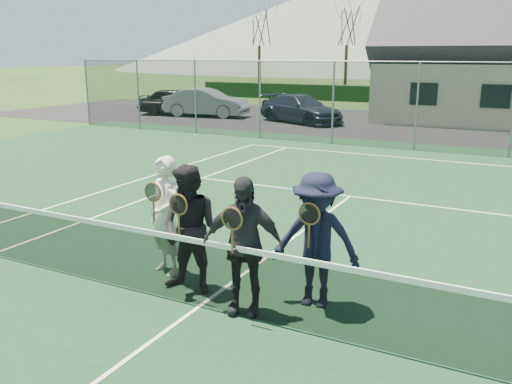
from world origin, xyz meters
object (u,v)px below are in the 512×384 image
at_px(car_b, 206,103).
at_px(player_c, 243,246).
at_px(player_a, 165,216).
at_px(tennis_net, 199,270).
at_px(player_d, 316,240).
at_px(car_a, 178,102).
at_px(car_c, 301,109).
at_px(player_b, 191,230).

bearing_deg(car_b, player_c, -154.95).
bearing_deg(player_a, tennis_net, -34.85).
distance_m(car_b, player_d, 22.64).
distance_m(car_a, player_a, 22.32).
bearing_deg(car_b, player_d, -152.52).
distance_m(car_c, player_c, 20.06).
bearing_deg(player_a, car_b, 120.92).
height_order(car_c, player_d, player_d).
distance_m(tennis_net, player_b, 0.64).
bearing_deg(player_d, car_b, 126.14).
distance_m(car_c, tennis_net, 20.01).
relative_size(car_b, tennis_net, 0.38).
bearing_deg(car_c, tennis_net, -138.19).
bearing_deg(player_d, car_a, 129.72).
relative_size(player_c, player_d, 1.00).
height_order(car_b, car_c, car_b).
bearing_deg(player_c, player_b, 166.89).
bearing_deg(player_a, car_a, 124.97).
height_order(car_b, player_a, player_a).
relative_size(car_a, player_d, 2.38).
relative_size(player_a, player_d, 1.00).
xyz_separation_m(tennis_net, player_d, (1.32, 0.76, 0.38)).
height_order(car_c, player_c, player_c).
bearing_deg(tennis_net, car_c, 109.04).
bearing_deg(tennis_net, player_d, 30.02).
bearing_deg(car_a, player_d, -156.15).
distance_m(car_c, player_b, 19.55).
height_order(player_a, player_b, same).
relative_size(car_b, player_c, 2.49).
bearing_deg(car_a, car_b, -105.31).
height_order(player_a, player_d, same).
relative_size(car_a, tennis_net, 0.37).
relative_size(player_b, player_d, 1.00).
xyz_separation_m(car_a, player_c, (14.43, -18.88, 0.19)).
height_order(car_c, tennis_net, car_c).
bearing_deg(player_c, car_a, 127.40).
relative_size(car_c, player_c, 2.56).
height_order(car_a, player_c, player_c).
bearing_deg(player_c, tennis_net, -165.14).
height_order(car_c, player_a, player_a).
distance_m(player_c, player_d, 0.96).
bearing_deg(player_b, tennis_net, -45.55).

